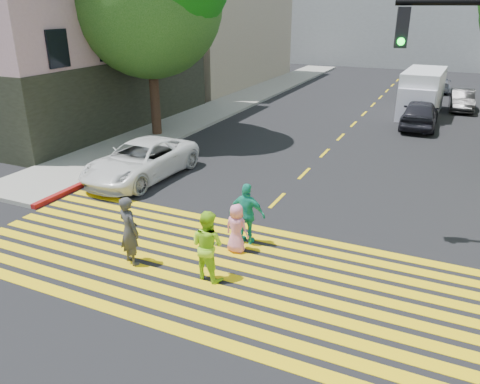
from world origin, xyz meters
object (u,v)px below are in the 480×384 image
Objects in this scene: white_sedan at (141,160)px; white_van at (421,94)px; pedestrian_woman at (207,245)px; dark_car_parked at (462,100)px; pedestrian_child at (236,228)px; pedestrian_extra at (247,214)px; pedestrian_man at (129,231)px; dark_car_near at (420,114)px; silver_car at (436,83)px.

white_van is (8.49, 16.16, 0.53)m from white_sedan.
pedestrian_woman is 24.32m from dark_car_parked.
pedestrian_woman reaches higher than pedestrian_child.
white_van is at bearing -101.34° from pedestrian_extra.
pedestrian_woman is at bearing -39.62° from white_sedan.
pedestrian_child is at bearing -120.16° from pedestrian_man.
dark_car_near is (3.02, 15.87, -0.11)m from pedestrian_extra.
pedestrian_extra is at bearing 78.33° from dark_car_near.
pedestrian_extra reaches higher than white_sedan.
silver_car is at bearing -85.27° from pedestrian_woman.
dark_car_parked is at bearing -106.12° from pedestrian_extra.
pedestrian_extra reaches higher than silver_car.
white_sedan is 18.26m from white_van.
white_van reaches higher than silver_car.
dark_car_parked is (1.89, -6.74, 0.03)m from silver_car.
pedestrian_man reaches higher than dark_car_near.
pedestrian_child reaches higher than dark_car_parked.
dark_car_parked is at bearing 97.08° from silver_car.
pedestrian_woman is at bearing -95.70° from white_van.
silver_car is (3.21, 30.51, -0.26)m from pedestrian_woman.
silver_car is (8.83, 25.40, -0.09)m from white_sedan.
pedestrian_man is 0.33× the size of white_van.
pedestrian_woman is 0.41× the size of silver_car.
pedestrian_woman reaches higher than dark_car_parked.
pedestrian_woman is 2.00m from pedestrian_extra.
white_sedan is 21.53m from dark_car_parked.
pedestrian_woman is 1.29× the size of pedestrian_child.
dark_car_near reaches higher than pedestrian_child.
white_sedan is (-5.69, 3.65, 0.03)m from pedestrian_child.
pedestrian_child is 20.01m from white_van.
dark_car_near is (5.24, 18.08, -0.15)m from pedestrian_man.
pedestrian_woman is 30.68m from silver_car.
pedestrian_man is 1.04× the size of pedestrian_extra.
pedestrian_child is at bearing -30.00° from white_sedan.
white_sedan is at bearing 62.20° from silver_car.
white_van is at bearing -81.04° from pedestrian_man.
silver_car is 9.27m from white_van.
pedestrian_child is 0.24× the size of white_van.
dark_car_parked is at bearing 50.21° from white_van.
pedestrian_man reaches higher than white_sedan.
dark_car_near is at bearing -89.26° from pedestrian_woman.
white_van is (2.73, 19.27, 0.36)m from pedestrian_extra.
white_sedan reaches higher than silver_car.
white_van is (-0.28, 3.40, 0.47)m from dark_car_near.
pedestrian_man reaches higher than pedestrian_child.
pedestrian_child is 29.21m from silver_car.
white_sedan is 1.20× the size of silver_car.
white_van reaches higher than dark_car_near.
pedestrian_child is (0.07, 1.47, -0.20)m from pedestrian_woman.
dark_car_parked is (4.97, 21.78, -0.23)m from pedestrian_extra.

